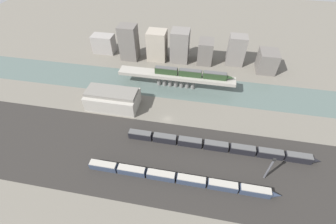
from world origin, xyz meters
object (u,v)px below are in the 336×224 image
Objects in this scene: train_on_bridge at (193,73)px; warehouse_building at (113,99)px; train_yard_mid at (219,146)px; train_yard_near at (180,179)px; signal_tower at (269,169)px.

train_on_bridge is 45.86m from warehouse_building.
train_yard_mid is 59.42m from warehouse_building.
train_on_bridge is 60.93m from train_yard_near.
train_on_bridge is 3.36× the size of signal_tower.
train_on_bridge is at bearing 111.74° from train_yard_mid.
train_yard_near is (1.69, -60.31, -8.54)m from train_on_bridge.
train_on_bridge is 45.64m from train_yard_mid.
train_yard_mid reaches higher than train_yard_near.
train_on_bridge reaches higher than train_yard_mid.
warehouse_building is at bearing -150.36° from train_on_bridge.
signal_tower is at bearing 12.77° from train_yard_near.
signal_tower is (74.67, -30.22, 1.94)m from warehouse_building.
train_yard_mid is at bearing 149.10° from signal_tower.
train_yard_near is at bearing -128.68° from train_yard_mid.
warehouse_building is at bearing 161.17° from train_yard_mid.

